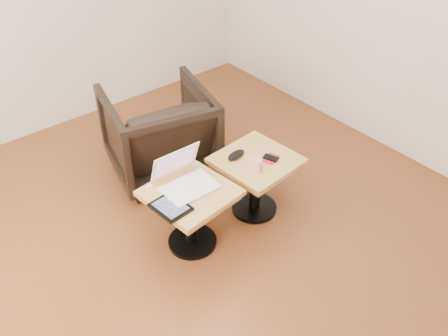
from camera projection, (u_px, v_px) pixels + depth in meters
room_shell at (176, 87)px, 2.63m from camera, size 4.52×4.52×2.71m
side_table_left at (191, 205)px, 3.37m from camera, size 0.59×0.59×0.48m
side_table_right at (256, 172)px, 3.66m from camera, size 0.58×0.58×0.48m
laptop at (185, 179)px, 3.31m from camera, size 0.36×0.34×0.24m
tablet at (171, 207)px, 3.15m from camera, size 0.21×0.26×0.02m
charging_adapter at (150, 187)px, 3.31m from camera, size 0.04×0.04×0.02m
glasses_case at (236, 155)px, 3.58m from camera, size 0.16×0.09×0.05m
striped_cup at (258, 165)px, 3.45m from camera, size 0.07×0.07×0.08m
earbuds_tangle at (256, 156)px, 3.60m from camera, size 0.07×0.05×0.01m
phone_on_sleeve at (271, 158)px, 3.58m from camera, size 0.15×0.13×0.02m
armchair at (159, 132)px, 4.06m from camera, size 0.97×0.99×0.75m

